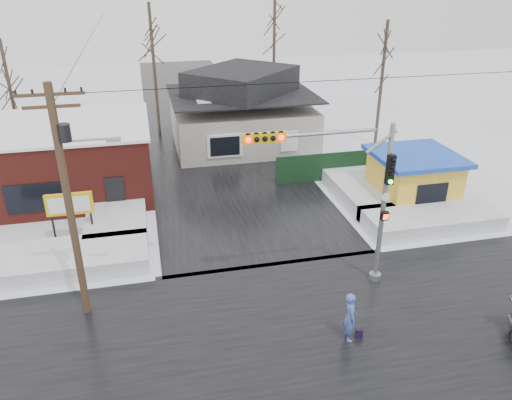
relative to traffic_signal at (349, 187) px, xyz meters
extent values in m
plane|color=white|center=(-2.43, -2.97, -4.54)|extent=(120.00, 120.00, 0.00)
cube|color=black|center=(-2.43, -2.97, -4.53)|extent=(10.00, 120.00, 0.02)
cube|color=black|center=(-2.43, -2.97, -4.53)|extent=(120.00, 10.00, 0.02)
cube|color=white|center=(-11.43, 4.03, -4.14)|extent=(7.00, 3.00, 0.80)
cube|color=white|center=(6.57, 4.03, -4.14)|extent=(7.00, 3.00, 0.80)
cube|color=white|center=(-9.43, 9.03, -4.14)|extent=(3.00, 8.00, 0.80)
cube|color=white|center=(4.57, 9.03, -4.14)|extent=(3.00, 8.00, 0.80)
cylinder|color=gray|center=(1.57, 0.03, -1.04)|extent=(0.20, 0.20, 7.00)
cylinder|color=gray|center=(1.57, 0.03, -4.39)|extent=(0.50, 0.50, 0.30)
cylinder|color=gray|center=(-1.43, 0.03, 2.26)|extent=(4.60, 0.14, 0.14)
cube|color=gold|center=(-3.43, 0.03, 2.26)|extent=(1.60, 0.28, 0.35)
sphere|color=#FF0C0C|center=(-4.03, -0.13, 2.26)|extent=(0.20, 0.20, 0.20)
sphere|color=#FF0C0C|center=(-2.83, -0.13, 2.26)|extent=(0.20, 0.20, 0.20)
cube|color=black|center=(1.57, -0.17, 0.66)|extent=(0.30, 0.22, 1.20)
sphere|color=#0CE533|center=(1.57, -0.31, 0.21)|extent=(0.18, 0.18, 0.18)
cube|color=black|center=(1.57, -0.17, -1.34)|extent=(0.30, 0.20, 0.35)
cylinder|color=#382619|center=(-10.43, 0.53, -0.04)|extent=(0.28, 0.28, 9.00)
cube|color=#382619|center=(-10.43, 0.53, 4.06)|extent=(2.20, 0.10, 0.10)
cube|color=#382619|center=(-10.43, 0.53, 3.66)|extent=(1.80, 0.10, 0.10)
cylinder|color=black|center=(-10.18, 0.53, 2.76)|extent=(0.44, 0.44, 0.60)
cylinder|color=gray|center=(-9.53, 0.53, 2.46)|extent=(1.80, 0.08, 0.08)
cube|color=gray|center=(-8.63, 0.53, 2.41)|extent=(0.50, 0.22, 0.12)
cube|color=maroon|center=(-13.43, 13.03, -2.54)|extent=(12.00, 8.00, 4.00)
cube|color=white|center=(-13.43, 13.03, -0.49)|extent=(12.20, 8.20, 0.15)
cube|color=black|center=(-13.43, 9.01, -3.14)|extent=(3.00, 0.08, 1.60)
cube|color=black|center=(-9.43, 9.01, -3.44)|extent=(1.00, 0.08, 2.20)
cylinder|color=black|center=(-12.33, 6.53, -3.64)|extent=(0.10, 0.10, 1.80)
cylinder|color=black|center=(-10.53, 6.53, -3.64)|extent=(0.10, 0.10, 1.80)
cube|color=gold|center=(-11.43, 6.53, -2.54)|extent=(2.20, 0.18, 1.10)
cube|color=white|center=(-11.43, 6.42, -2.54)|extent=(1.90, 0.02, 0.80)
cube|color=#B2ACA1|center=(-0.43, 19.03, -3.04)|extent=(10.00, 8.00, 3.00)
cube|color=black|center=(-0.43, 19.03, -0.64)|extent=(10.40, 8.40, 0.12)
pyramid|color=black|center=(-0.43, 19.03, 0.32)|extent=(9.00, 7.00, 1.80)
cube|color=maroon|center=(2.77, 20.03, 0.36)|extent=(0.70, 0.70, 1.40)
cube|color=white|center=(-2.43, 14.98, -3.14)|extent=(2.40, 0.12, 1.60)
cube|color=yellow|center=(7.07, 7.03, -3.24)|extent=(4.00, 4.00, 2.60)
cube|color=#1929BE|center=(7.07, 7.03, -1.79)|extent=(4.60, 4.60, 0.25)
cube|color=black|center=(7.07, 5.00, -3.24)|extent=(1.80, 0.06, 1.20)
cube|color=black|center=(4.07, 11.03, -3.64)|extent=(8.00, 0.12, 1.80)
cylinder|color=#332821|center=(-6.43, 23.03, 0.46)|extent=(0.24, 0.24, 10.00)
cylinder|color=#332821|center=(3.57, 25.03, 1.46)|extent=(0.24, 0.24, 12.00)
cylinder|color=#332821|center=(9.57, 17.03, -0.04)|extent=(0.24, 0.24, 9.00)
cylinder|color=#332821|center=(-16.43, 21.03, -0.54)|extent=(0.24, 0.24, 8.00)
imported|color=#455EC2|center=(-1.03, -3.26, -3.57)|extent=(0.58, 0.78, 1.94)
cube|color=black|center=(-0.64, -3.33, -4.36)|extent=(0.30, 0.20, 0.35)
camera|label=1|loc=(-7.52, -16.49, 7.80)|focal=35.00mm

